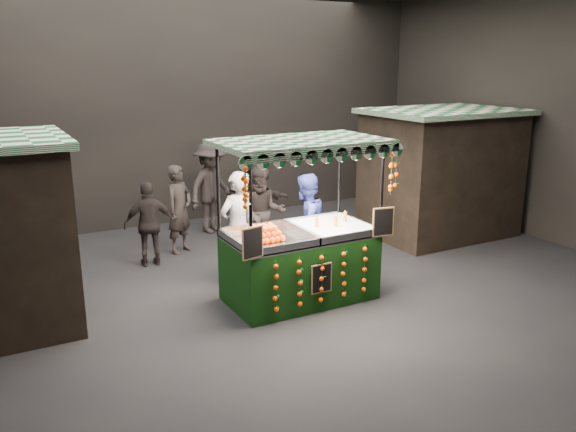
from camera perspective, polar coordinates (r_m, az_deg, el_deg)
ground at (r=9.15m, az=-0.02°, el=-7.83°), size 12.00×12.00×0.00m
market_hall at (r=8.43m, az=-0.02°, el=13.85°), size 12.10×10.10×5.05m
neighbour_stall_right at (r=12.46m, az=14.68°, el=4.17°), size 3.00×2.20×2.60m
juice_stall at (r=8.77m, az=1.34°, el=-3.55°), size 2.53×1.49×2.45m
vendor_grey at (r=9.48m, az=-4.94°, el=-1.12°), size 0.76×0.58×1.85m
vendor_blue at (r=9.83m, az=1.72°, el=-0.84°), size 1.03×0.93×1.73m
shopper_0 at (r=11.13m, az=-10.58°, el=0.65°), size 0.73×0.67×1.68m
shopper_1 at (r=10.59m, az=-2.46°, el=0.26°), size 1.01×0.91×1.71m
shopper_2 at (r=10.54m, az=-13.38°, el=-0.77°), size 0.93×0.50×1.52m
shopper_3 at (r=12.34m, az=-7.51°, el=2.78°), size 1.43×1.22×1.92m
shopper_5 at (r=12.24m, az=-3.21°, el=1.84°), size 1.19×1.42×1.53m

